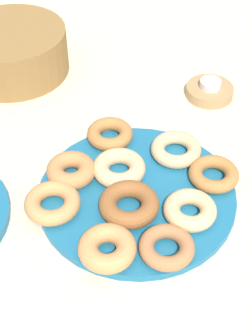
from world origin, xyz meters
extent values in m
plane|color=beige|center=(0.00, 0.00, 0.00)|extent=(2.40, 2.40, 0.00)
cylinder|color=#1E6B93|center=(0.00, 0.00, 0.01)|extent=(0.32, 0.32, 0.01)
torus|color=#C6844C|center=(-0.07, 0.09, 0.03)|extent=(0.10, 0.10, 0.03)
torus|color=#EABC84|center=(0.11, 0.03, 0.02)|extent=(0.12, 0.12, 0.02)
torus|color=#995B2D|center=(-0.03, -0.02, 0.03)|extent=(0.11, 0.11, 0.03)
torus|color=#BC7A3D|center=(0.04, 0.13, 0.02)|extent=(0.11, 0.11, 0.02)
torus|color=#EABC84|center=(0.00, 0.05, 0.03)|extent=(0.12, 0.12, 0.03)
torus|color=#EABC84|center=(0.04, -0.09, 0.03)|extent=(0.10, 0.10, 0.03)
torus|color=#B27547|center=(-0.03, -0.12, 0.02)|extent=(0.11, 0.11, 0.02)
torus|color=tan|center=(-0.13, 0.05, 0.03)|extent=(0.11, 0.11, 0.03)
torus|color=#BC7A3D|center=(0.12, -0.05, 0.02)|extent=(0.11, 0.11, 0.02)
torus|color=tan|center=(-0.10, -0.07, 0.03)|extent=(0.10, 0.10, 0.03)
cylinder|color=tan|center=(0.28, 0.14, 0.01)|extent=(0.09, 0.09, 0.02)
cylinder|color=silver|center=(0.28, 0.14, 0.03)|extent=(0.04, 0.04, 0.01)
cylinder|color=olive|center=(0.00, 0.44, 0.05)|extent=(0.32, 0.32, 0.09)
camera|label=1|loc=(-0.33, -0.45, 0.61)|focal=54.88mm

